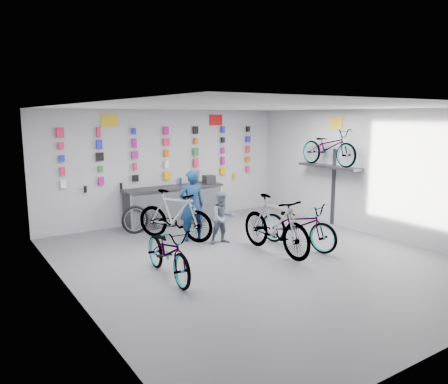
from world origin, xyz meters
TOP-DOWN VIEW (x-y plane):
  - floor at (0.00, 0.00)m, footprint 8.00×8.00m
  - ceiling at (0.00, 0.00)m, footprint 8.00×8.00m
  - wall_back at (0.00, 4.00)m, footprint 7.00×0.00m
  - wall_left at (-3.50, 0.00)m, footprint 0.00×8.00m
  - wall_right at (3.50, 0.00)m, footprint 0.00×8.00m
  - counter at (0.00, 3.54)m, footprint 2.70×0.66m
  - merch_wall at (-0.04, 3.93)m, footprint 5.57×0.08m
  - wall_bracket at (3.33, 1.20)m, footprint 0.39×1.90m
  - sign_left at (-1.50, 3.98)m, footprint 0.42×0.02m
  - sign_right at (1.60, 3.98)m, footprint 0.42×0.02m
  - sign_side at (3.48, 1.20)m, footprint 0.02×0.40m
  - bike_left at (-1.88, 0.05)m, footprint 0.75×1.87m
  - bike_center at (0.60, 0.10)m, footprint 0.64×2.04m
  - bike_right at (1.28, 0.16)m, footprint 1.13×2.04m
  - bike_service at (-0.69, 2.15)m, footprint 1.50×1.94m
  - bike_wall at (3.25, 1.20)m, footprint 0.63×1.80m
  - clerk at (-0.39, 1.87)m, footprint 0.67×0.51m
  - customer at (0.08, 1.30)m, footprint 0.63×0.52m
  - spare_wheel at (-1.25, 3.17)m, footprint 0.69×0.13m
  - register at (1.09, 3.55)m, footprint 0.30×0.32m

SIDE VIEW (x-z plane):
  - floor at x=0.00m, z-range 0.00..0.00m
  - spare_wheel at x=-1.25m, z-range 0.00..0.69m
  - bike_left at x=-1.88m, z-range 0.00..0.96m
  - counter at x=0.00m, z-range -0.01..0.99m
  - bike_right at x=1.28m, z-range 0.00..1.01m
  - bike_service at x=-0.69m, z-range 0.00..1.17m
  - customer at x=0.08m, z-range 0.00..1.18m
  - bike_center at x=0.60m, z-range 0.00..1.21m
  - clerk at x=-0.39m, z-range 0.00..1.64m
  - register at x=1.09m, z-range 1.00..1.22m
  - wall_bracket at x=3.33m, z-range 0.46..2.46m
  - wall_back at x=0.00m, z-range -2.00..5.00m
  - wall_left at x=-3.50m, z-range -2.50..5.50m
  - wall_right at x=3.50m, z-range -2.50..5.50m
  - merch_wall at x=-0.04m, z-range 1.01..2.58m
  - bike_wall at x=3.25m, z-range 1.58..2.53m
  - sign_side at x=3.48m, z-range 2.50..2.80m
  - sign_left at x=-1.50m, z-range 2.57..2.87m
  - sign_right at x=1.60m, z-range 2.57..2.87m
  - ceiling at x=0.00m, z-range 3.00..3.00m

